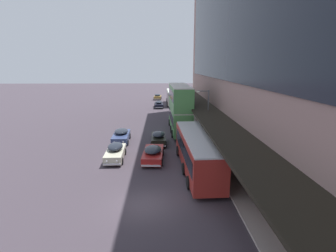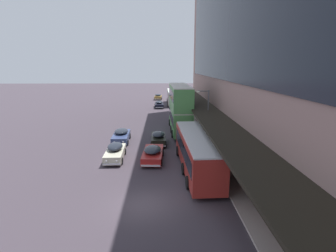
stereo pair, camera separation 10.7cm
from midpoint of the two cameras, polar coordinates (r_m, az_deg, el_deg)
The scene contains 13 objects.
ground at distance 18.27m, azimuth -5.26°, elevation -16.64°, with size 240.00×240.00×0.00m, color #3F363F.
sidewalk_kerb at distance 20.66m, azimuth 27.98°, elevation -14.28°, with size 10.00×180.00×0.15m, color #AFA29A.
transit_bus_kerbside_front at distance 62.23m, azimuth 1.14°, elevation 6.49°, with size 2.76×11.13×3.31m.
transit_bus_kerbside_rear at distance 22.99m, azimuth 6.37°, elevation -5.28°, with size 3.04×11.58×3.18m.
transit_bus_kerbside_far at distance 36.14m, azimuth 2.70°, elevation 4.16°, with size 2.85×10.66×6.41m.
sedan_trailing_near at distance 25.51m, azimuth -3.22°, elevation -5.97°, with size 2.15×4.95×1.43m.
sedan_oncoming_rear at distance 32.08m, azimuth -10.05°, elevation -2.07°, with size 2.04×4.95×1.54m.
sedan_trailing_mid at distance 57.24m, azimuth -1.90°, elevation 4.75°, with size 2.03×4.73×1.52m.
sedan_second_near at distance 30.64m, azimuth -1.99°, elevation -2.60°, with size 1.82×4.28×1.53m.
sedan_lead_mid at distance 26.35m, azimuth -11.32°, elevation -5.48°, with size 1.89×4.74×1.56m.
sedan_far_back at distance 71.23m, azimuth -2.13°, elevation 6.39°, with size 2.14×4.44×1.51m.
pedestrian_at_kerb at distance 21.06m, azimuth 12.96°, elevation -9.19°, with size 0.39×0.57×1.86m.
street_lamp at distance 30.51m, azimuth 8.47°, elevation 3.00°, with size 1.50×0.28×6.14m.
Camera 2 is at (1.26, -15.83, 9.04)m, focal length 28.00 mm.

